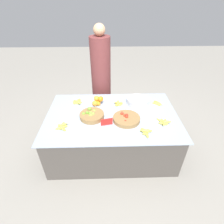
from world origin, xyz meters
The scene contains 14 objects.
ground_plane centered at (0.00, 0.00, 0.00)m, with size 12.00×12.00×0.00m, color gray.
market_table centered at (0.00, 0.00, 0.31)m, with size 1.80×1.18×0.63m.
lime_bowl centered at (-0.27, -0.05, 0.66)m, with size 0.33×0.33×0.10m.
tomato_basket centered at (0.19, -0.13, 0.66)m, with size 0.36×0.36×0.09m.
orange_pile centered at (-0.21, 0.27, 0.69)m, with size 0.17×0.14×0.14m.
metal_bowl centered at (0.40, 0.29, 0.67)m, with size 0.32×0.32×0.08m.
price_sign centered at (-0.07, -0.22, 0.68)m, with size 0.15×0.04×0.10m.
banana_bunch_middle_right centered at (-0.52, 0.32, 0.65)m, with size 0.16×0.20×0.06m.
banana_bunch_front_left centered at (0.66, -0.21, 0.65)m, with size 0.17×0.20×0.06m.
banana_bunch_back_center centered at (-0.63, -0.26, 0.65)m, with size 0.16×0.20×0.05m.
banana_bunch_front_right centered at (0.69, 0.26, 0.64)m, with size 0.15×0.16×0.03m.
banana_bunch_front_center centered at (0.40, -0.38, 0.65)m, with size 0.15×0.17×0.06m.
banana_bunch_middle_left centered at (0.10, 0.26, 0.65)m, with size 0.14×0.17×0.06m.
vendor_person centered at (-0.17, 0.91, 0.76)m, with size 0.34×0.34×1.65m.
Camera 1 is at (-0.06, -1.95, 2.04)m, focal length 28.00 mm.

